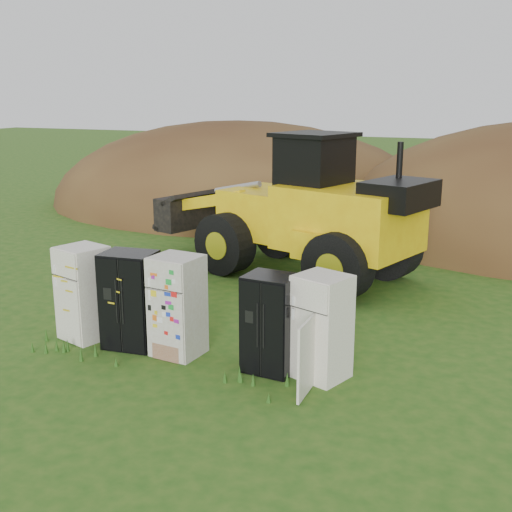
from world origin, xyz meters
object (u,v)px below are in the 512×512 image
(fridge_open_door, at_px, (322,327))
(fridge_leftmost, at_px, (84,293))
(wheel_loader, at_px, (284,203))
(fridge_sticker, at_px, (178,306))
(fridge_black_side, at_px, (130,300))
(fridge_black_right, at_px, (271,323))

(fridge_open_door, bearing_deg, fridge_leftmost, -159.66)
(fridge_leftmost, height_order, wheel_loader, wheel_loader)
(fridge_leftmost, xyz_separation_m, fridge_sticker, (2.06, 0.00, 0.01))
(fridge_black_side, distance_m, fridge_open_door, 3.71)
(fridge_open_door, bearing_deg, fridge_black_side, -159.41)
(fridge_leftmost, bearing_deg, fridge_sticker, 16.78)
(fridge_sticker, bearing_deg, fridge_open_door, 7.32)
(fridge_leftmost, height_order, fridge_black_side, fridge_leftmost)
(fridge_black_side, xyz_separation_m, fridge_open_door, (3.71, 0.07, -0.02))
(fridge_leftmost, bearing_deg, wheel_loader, 89.61)
(fridge_black_right, xyz_separation_m, fridge_open_door, (0.88, 0.07, 0.04))
(fridge_sticker, xyz_separation_m, wheel_loader, (-0.20, 6.05, 0.93))
(fridge_black_side, relative_size, fridge_open_door, 1.02)
(fridge_leftmost, relative_size, fridge_black_right, 1.08)
(fridge_sticker, height_order, fridge_black_right, fridge_sticker)
(fridge_leftmost, distance_m, fridge_open_door, 4.76)
(fridge_open_door, distance_m, wheel_loader, 6.72)
(fridge_black_side, height_order, fridge_sticker, fridge_sticker)
(fridge_black_side, height_order, fridge_black_right, fridge_black_side)
(fridge_leftmost, height_order, fridge_black_right, fridge_leftmost)
(fridge_leftmost, distance_m, wheel_loader, 6.40)
(fridge_sticker, height_order, wheel_loader, wheel_loader)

